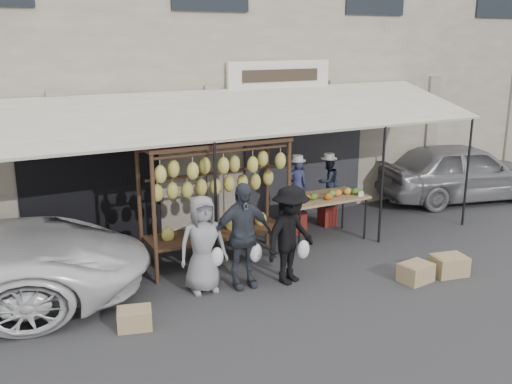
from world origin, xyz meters
TOP-DOWN VIEW (x-y plane):
  - ground_plane at (0.00, 0.00)m, footprint 90.00×90.00m
  - shophouse at (-0.00, 6.50)m, footprint 24.00×6.15m
  - awning at (0.01, 2.28)m, footprint 10.00×2.35m
  - banana_rack at (-0.75, 1.66)m, footprint 2.60×0.90m
  - produce_table at (1.59, 1.76)m, footprint 1.70×0.90m
  - vendor_left at (1.35, 2.39)m, footprint 0.46×0.37m
  - vendor_right at (2.21, 2.51)m, footprint 0.57×0.48m
  - customer_left at (-1.43, 0.71)m, footprint 0.80×0.56m
  - customer_mid at (-0.80, 0.57)m, footprint 1.04×0.49m
  - customer_right at (-0.04, 0.34)m, footprint 1.20×0.93m
  - stool_left at (1.35, 2.39)m, footprint 0.39×0.39m
  - stool_right at (2.21, 2.51)m, footprint 0.38×0.38m
  - crate_near_a at (1.81, -0.61)m, footprint 0.57×0.46m
  - crate_near_b at (2.52, -0.66)m, footprint 0.63×0.53m
  - crate_far at (-2.75, 0.03)m, footprint 0.55×0.47m
  - sedan at (6.28, 2.60)m, footprint 4.56×2.66m

SIDE VIEW (x-z plane):
  - ground_plane at x=0.00m, z-range 0.00..0.00m
  - crate_far at x=-2.75m, z-range 0.00..0.28m
  - crate_near_a at x=1.81m, z-range 0.00..0.31m
  - crate_near_b at x=2.52m, z-range 0.00..0.33m
  - stool_right at x=2.21m, z-range 0.00..0.43m
  - stool_left at x=1.35m, z-range 0.00..0.46m
  - sedan at x=6.28m, z-range 0.00..1.46m
  - customer_left at x=-1.43m, z-range 0.00..1.57m
  - customer_right at x=-0.04m, z-range 0.00..1.64m
  - customer_mid at x=-0.80m, z-range 0.00..1.73m
  - produce_table at x=1.59m, z-range 0.36..1.40m
  - vendor_right at x=2.21m, z-range 0.43..1.50m
  - vendor_left at x=1.35m, z-range 0.46..1.56m
  - banana_rack at x=-0.75m, z-range 0.45..2.69m
  - awning at x=0.01m, z-range 1.12..4.03m
  - shophouse at x=0.00m, z-range 0.00..7.30m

